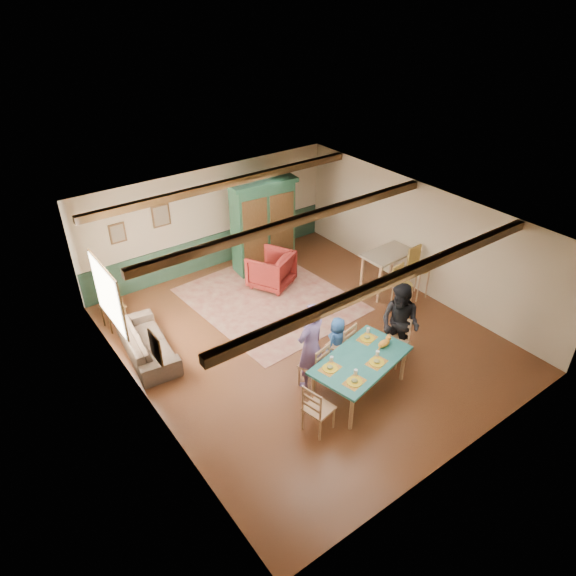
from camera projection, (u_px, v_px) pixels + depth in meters
floor at (304, 338)px, 11.17m from camera, size 8.00×8.00×0.00m
wall_back at (210, 219)px, 13.19m from camera, size 7.00×0.02×2.70m
wall_left at (143, 349)px, 8.70m from camera, size 0.02×8.00×2.70m
wall_right at (421, 239)px, 12.21m from camera, size 0.02×8.00×2.70m
ceiling at (306, 224)px, 9.74m from camera, size 7.00×8.00×0.02m
wainscot_back at (213, 250)px, 13.66m from camera, size 6.95×0.03×0.90m
ceiling_beam_front at (395, 279)px, 8.22m from camera, size 6.95×0.16×0.16m
ceiling_beam_mid at (294, 222)px, 10.06m from camera, size 6.95×0.16×0.16m
ceiling_beam_back at (227, 184)px, 11.84m from camera, size 6.95×0.16×0.16m
window_left at (107, 295)px, 9.77m from camera, size 0.06×1.60×1.30m
picture_left_wall at (156, 347)px, 8.09m from camera, size 0.04×0.42×0.52m
picture_back_a at (161, 216)px, 12.28m from camera, size 0.45×0.04×0.55m
picture_back_b at (118, 233)px, 11.81m from camera, size 0.38×0.04×0.48m
dining_table at (359, 376)px, 9.53m from camera, size 2.08×1.43×0.79m
dining_chair_far_left at (314, 365)px, 9.64m from camera, size 0.53×0.55×1.01m
dining_chair_far_right at (340, 344)px, 10.18m from camera, size 0.53×0.55×1.01m
dining_chair_end_left at (319, 407)px, 8.71m from camera, size 0.55×0.53×1.01m
dining_chair_end_right at (395, 341)px, 10.25m from camera, size 0.55×0.53×1.01m
person_man at (311, 346)px, 9.47m from camera, size 0.74×0.57×1.83m
person_woman at (400, 324)px, 10.12m from camera, size 0.82×0.97×1.75m
person_child at (337, 341)px, 10.21m from camera, size 0.58×0.44×1.06m
cat at (384, 343)px, 9.58m from camera, size 0.40×0.22×0.19m
place_setting_near_left at (355, 380)px, 8.78m from camera, size 0.48×0.40×0.11m
place_setting_near_center at (377, 360)px, 9.21m from camera, size 0.48×0.40×0.11m
place_setting_far_left at (330, 366)px, 9.07m from camera, size 0.48×0.40×0.11m
place_setting_far_right at (367, 336)px, 9.81m from camera, size 0.48×0.40×0.11m
area_rug at (269, 299)px, 12.45m from camera, size 3.53×4.10×0.01m
armoire at (263, 225)px, 13.17m from camera, size 1.79×0.86×2.45m
armchair at (271, 269)px, 12.79m from camera, size 1.31×1.32×0.90m
sofa at (147, 342)px, 10.54m from camera, size 1.02×2.14×0.60m
end_table at (115, 316)px, 11.37m from camera, size 0.49×0.49×0.56m
table_lamp at (110, 296)px, 11.09m from camera, size 0.29×0.29×0.52m
counter_table at (386, 272)px, 12.56m from camera, size 1.29×0.79×1.05m
bar_stool_left at (402, 291)px, 11.68m from camera, size 0.48×0.51×1.19m
bar_stool_right at (419, 274)px, 12.24m from camera, size 0.48×0.52×1.29m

